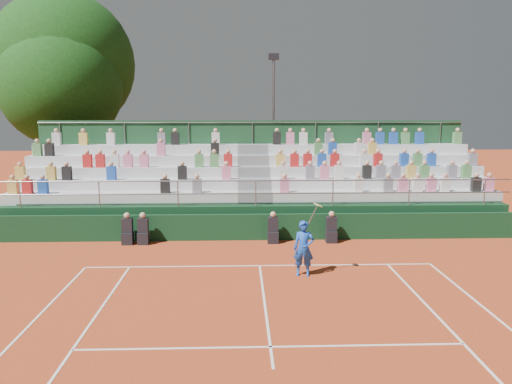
{
  "coord_description": "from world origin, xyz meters",
  "views": [
    {
      "loc": [
        -0.63,
        -15.24,
        4.93
      ],
      "look_at": [
        0.0,
        3.5,
        1.8
      ],
      "focal_mm": 35.0,
      "sensor_mm": 36.0,
      "label": 1
    }
  ],
  "objects_px": {
    "tree_west": "(61,86)",
    "tree_east": "(64,64)",
    "tennis_player": "(304,248)",
    "floodlight_mast": "(273,113)"
  },
  "relations": [
    {
      "from": "tree_west",
      "to": "tennis_player",
      "type": "bearing_deg",
      "value": -49.33
    },
    {
      "from": "tennis_player",
      "to": "tree_west",
      "type": "bearing_deg",
      "value": 130.67
    },
    {
      "from": "tree_east",
      "to": "floodlight_mast",
      "type": "bearing_deg",
      "value": 1.44
    },
    {
      "from": "floodlight_mast",
      "to": "tennis_player",
      "type": "bearing_deg",
      "value": -90.37
    },
    {
      "from": "tree_west",
      "to": "tree_east",
      "type": "distance_m",
      "value": 1.89
    },
    {
      "from": "tree_west",
      "to": "floodlight_mast",
      "type": "height_order",
      "value": "tree_west"
    },
    {
      "from": "tennis_player",
      "to": "tree_east",
      "type": "height_order",
      "value": "tree_east"
    },
    {
      "from": "tree_west",
      "to": "floodlight_mast",
      "type": "relative_size",
      "value": 1.17
    },
    {
      "from": "tree_west",
      "to": "tree_east",
      "type": "xyz_separation_m",
      "value": [
        -0.25,
        1.37,
        1.28
      ]
    },
    {
      "from": "tennis_player",
      "to": "floodlight_mast",
      "type": "distance_m",
      "value": 15.44
    }
  ]
}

